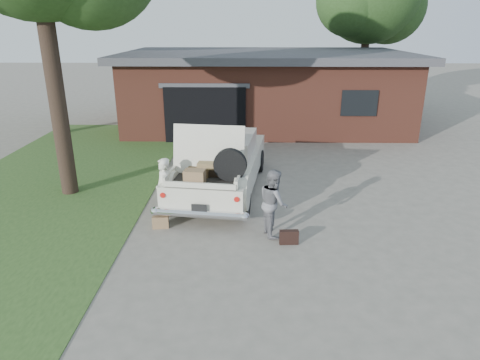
{
  "coord_description": "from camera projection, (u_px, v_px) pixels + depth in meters",
  "views": [
    {
      "loc": [
        0.16,
        -8.65,
        4.49
      ],
      "look_at": [
        0.0,
        0.6,
        1.1
      ],
      "focal_mm": 32.0,
      "sensor_mm": 36.0,
      "label": 1
    }
  ],
  "objects": [
    {
      "name": "suitcase_left",
      "position": [
        160.0,
        222.0,
        9.93
      ],
      "size": [
        0.39,
        0.16,
        0.29
      ],
      "primitive_type": "cube",
      "rotation": [
        0.0,
        0.0,
        0.12
      ],
      "color": "#98744D",
      "rests_on": "ground"
    },
    {
      "name": "suitcase_right",
      "position": [
        289.0,
        237.0,
        9.22
      ],
      "size": [
        0.42,
        0.15,
        0.32
      ],
      "primitive_type": "cube",
      "rotation": [
        0.0,
        0.0,
        0.06
      ],
      "color": "black",
      "rests_on": "ground"
    },
    {
      "name": "ground",
      "position": [
        240.0,
        235.0,
        9.67
      ],
      "size": [
        90.0,
        90.0,
        0.0
      ],
      "primitive_type": "plane",
      "color": "gray",
      "rests_on": "ground"
    },
    {
      "name": "sedan",
      "position": [
        221.0,
        164.0,
        12.03
      ],
      "size": [
        2.72,
        5.58,
        2.21
      ],
      "rotation": [
        0.0,
        0.0,
        -0.13
      ],
      "color": "silver",
      "rests_on": "ground"
    },
    {
      "name": "grass_strip",
      "position": [
        55.0,
        186.0,
        12.57
      ],
      "size": [
        6.0,
        16.0,
        0.02
      ],
      "primitive_type": "cube",
      "color": "#2D4C1E",
      "rests_on": "ground"
    },
    {
      "name": "woman_right",
      "position": [
        274.0,
        202.0,
        9.46
      ],
      "size": [
        0.74,
        0.86,
        1.53
      ],
      "primitive_type": "imported",
      "rotation": [
        0.0,
        0.0,
        1.8
      ],
      "color": "slate",
      "rests_on": "ground"
    },
    {
      "name": "woman_left",
      "position": [
        164.0,
        190.0,
        10.15
      ],
      "size": [
        0.55,
        0.66,
        1.56
      ],
      "primitive_type": "imported",
      "rotation": [
        0.0,
        0.0,
        -1.22
      ],
      "color": "silver",
      "rests_on": "ground"
    },
    {
      "name": "house",
      "position": [
        265.0,
        88.0,
        19.85
      ],
      "size": [
        12.8,
        7.8,
        3.3
      ],
      "color": "brown",
      "rests_on": "ground"
    }
  ]
}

